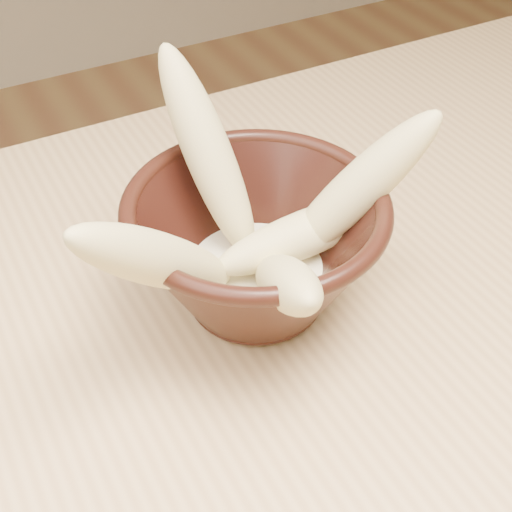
{
  "coord_description": "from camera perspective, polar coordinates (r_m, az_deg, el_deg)",
  "views": [
    {
      "loc": [
        -0.41,
        -0.3,
        1.17
      ],
      "look_at": [
        -0.22,
        0.07,
        0.8
      ],
      "focal_mm": 50.0,
      "sensor_mm": 36.0,
      "label": 1
    }
  ],
  "objects": [
    {
      "name": "banana_right",
      "position": [
        0.54,
        8.08,
        5.23
      ],
      "size": [
        0.14,
        0.08,
        0.15
      ],
      "primitive_type": "ellipsoid",
      "rotation": [
        0.71,
        0.0,
        1.22
      ],
      "color": "#DFD284",
      "rests_on": "bowl"
    },
    {
      "name": "bowl",
      "position": [
        0.55,
        -0.0,
        0.73
      ],
      "size": [
        0.2,
        0.2,
        0.11
      ],
      "rotation": [
        0.0,
        0.0,
        -0.01
      ],
      "color": "black",
      "rests_on": "table"
    },
    {
      "name": "banana_left",
      "position": [
        0.48,
        -7.72,
        -0.3
      ],
      "size": [
        0.16,
        0.09,
        0.16
      ],
      "primitive_type": "ellipsoid",
      "rotation": [
        0.79,
        0.0,
        -1.17
      ],
      "color": "#DFD284",
      "rests_on": "bowl"
    },
    {
      "name": "milk_puddle",
      "position": [
        0.57,
        0.0,
        -1.33
      ],
      "size": [
        0.11,
        0.11,
        0.02
      ],
      "primitive_type": "cylinder",
      "color": "beige",
      "rests_on": "bowl"
    },
    {
      "name": "banana_across",
      "position": [
        0.56,
        4.09,
        1.85
      ],
      "size": [
        0.16,
        0.04,
        0.05
      ],
      "primitive_type": "ellipsoid",
      "rotation": [
        1.5,
        0.0,
        1.56
      ],
      "color": "#DFD284",
      "rests_on": "bowl"
    },
    {
      "name": "banana_front",
      "position": [
        0.49,
        2.47,
        -2.21
      ],
      "size": [
        0.08,
        0.14,
        0.11
      ],
      "primitive_type": "ellipsoid",
      "rotation": [
        0.98,
        0.0,
        -0.3
      ],
      "color": "#DFD284",
      "rests_on": "bowl"
    },
    {
      "name": "banana_upright",
      "position": [
        0.55,
        -3.81,
        8.12
      ],
      "size": [
        0.07,
        0.13,
        0.17
      ],
      "primitive_type": "ellipsoid",
      "rotation": [
        0.56,
        0.0,
        3.4
      ],
      "color": "#DFD284",
      "rests_on": "bowl"
    },
    {
      "name": "table",
      "position": [
        0.72,
        18.39,
        -5.48
      ],
      "size": [
        1.2,
        0.8,
        0.75
      ],
      "color": "tan",
      "rests_on": "ground"
    }
  ]
}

